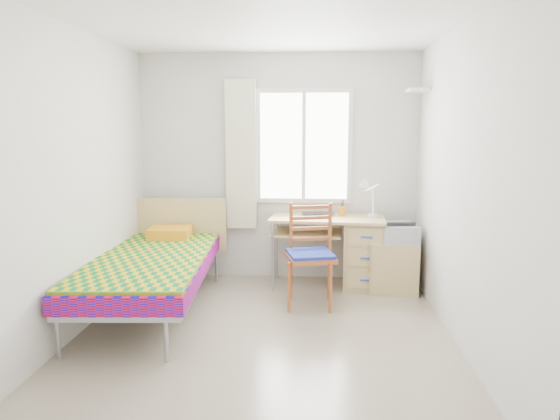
# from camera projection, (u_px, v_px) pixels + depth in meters

# --- Properties ---
(floor) EXTENTS (3.50, 3.50, 0.00)m
(floor) POSITION_uv_depth(u_px,v_px,m) (264.00, 335.00, 4.28)
(floor) COLOR #BCAD93
(floor) RESTS_ON ground
(ceiling) EXTENTS (3.50, 3.50, 0.00)m
(ceiling) POSITION_uv_depth(u_px,v_px,m) (262.00, 18.00, 3.86)
(ceiling) COLOR white
(ceiling) RESTS_ON wall_back
(wall_back) EXTENTS (3.20, 0.00, 3.20)m
(wall_back) POSITION_uv_depth(u_px,v_px,m) (278.00, 168.00, 5.79)
(wall_back) COLOR silver
(wall_back) RESTS_ON ground
(wall_left) EXTENTS (0.00, 3.50, 3.50)m
(wall_left) POSITION_uv_depth(u_px,v_px,m) (73.00, 183.00, 4.17)
(wall_left) COLOR silver
(wall_left) RESTS_ON ground
(wall_right) EXTENTS (0.00, 3.50, 3.50)m
(wall_right) POSITION_uv_depth(u_px,v_px,m) (463.00, 186.00, 3.96)
(wall_right) COLOR silver
(wall_right) RESTS_ON ground
(window) EXTENTS (1.10, 0.04, 1.30)m
(window) POSITION_uv_depth(u_px,v_px,m) (304.00, 146.00, 5.71)
(window) COLOR white
(window) RESTS_ON wall_back
(curtain) EXTENTS (0.35, 0.05, 1.70)m
(curtain) POSITION_uv_depth(u_px,v_px,m) (241.00, 155.00, 5.73)
(curtain) COLOR beige
(curtain) RESTS_ON wall_back
(floating_shelf) EXTENTS (0.20, 0.32, 0.03)m
(floating_shelf) POSITION_uv_depth(u_px,v_px,m) (417.00, 90.00, 5.21)
(floating_shelf) COLOR white
(floating_shelf) RESTS_ON wall_right
(bed) EXTENTS (1.17, 2.28, 0.96)m
(bed) POSITION_uv_depth(u_px,v_px,m) (154.00, 264.00, 4.81)
(bed) COLOR #999DA2
(bed) RESTS_ON floor
(desk) EXTENTS (1.29, 0.67, 0.78)m
(desk) POSITION_uv_depth(u_px,v_px,m) (357.00, 249.00, 5.55)
(desk) COLOR tan
(desk) RESTS_ON floor
(chair) EXTENTS (0.53, 0.53, 1.02)m
(chair) POSITION_uv_depth(u_px,v_px,m) (311.00, 249.00, 4.96)
(chair) COLOR maroon
(chair) RESTS_ON floor
(cabinet) EXTENTS (0.57, 0.52, 0.55)m
(cabinet) POSITION_uv_depth(u_px,v_px,m) (394.00, 266.00, 5.43)
(cabinet) COLOR tan
(cabinet) RESTS_ON floor
(printer) EXTENTS (0.43, 0.49, 0.19)m
(printer) POSITION_uv_depth(u_px,v_px,m) (397.00, 232.00, 5.40)
(printer) COLOR #ABADB3
(printer) RESTS_ON cabinet
(laptop) EXTENTS (0.38, 0.27, 0.03)m
(laptop) POSITION_uv_depth(u_px,v_px,m) (318.00, 215.00, 5.60)
(laptop) COLOR black
(laptop) RESTS_ON desk
(pen_cup) EXTENTS (0.10, 0.10, 0.10)m
(pen_cup) POSITION_uv_depth(u_px,v_px,m) (342.00, 211.00, 5.62)
(pen_cup) COLOR orange
(pen_cup) RESTS_ON desk
(task_lamp) EXTENTS (0.24, 0.33, 0.44)m
(task_lamp) POSITION_uv_depth(u_px,v_px,m) (369.00, 194.00, 5.36)
(task_lamp) COLOR white
(task_lamp) RESTS_ON desk
(book) EXTENTS (0.28, 0.31, 0.02)m
(book) POSITION_uv_depth(u_px,v_px,m) (306.00, 233.00, 5.59)
(book) COLOR gray
(book) RESTS_ON desk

